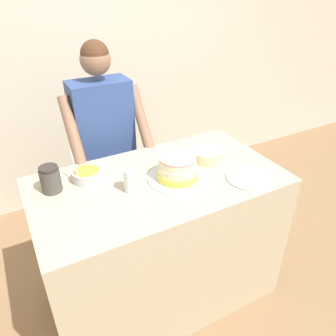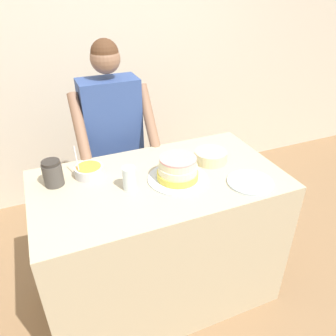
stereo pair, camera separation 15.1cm
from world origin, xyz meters
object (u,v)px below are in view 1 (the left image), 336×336
person_baker (104,136)px  drinking_glass (130,180)px  frosting_bowl_orange (87,175)px  stoneware_jar (50,179)px  ceramic_plate (248,178)px  cake (177,169)px  frosting_bowl_white (207,154)px

person_baker → drinking_glass: (-0.08, -0.68, 0.04)m
frosting_bowl_orange → drinking_glass: size_ratio=1.43×
drinking_glass → stoneware_jar: size_ratio=0.88×
ceramic_plate → stoneware_jar: bearing=157.9°
stoneware_jar → frosting_bowl_orange: bearing=4.8°
cake → ceramic_plate: bearing=-28.4°
frosting_bowl_white → stoneware_jar: size_ratio=1.37×
frosting_bowl_orange → frosting_bowl_white: (0.73, -0.12, 0.00)m
cake → stoneware_jar: 0.69m
person_baker → frosting_bowl_white: (0.48, -0.58, 0.02)m
drinking_glass → frosting_bowl_orange: bearing=129.3°
person_baker → frosting_bowl_orange: size_ratio=8.58×
ceramic_plate → person_baker: bearing=122.2°
frosting_bowl_orange → ceramic_plate: bearing=-27.7°
cake → ceramic_plate: size_ratio=1.33×
frosting_bowl_white → ceramic_plate: frosting_bowl_white is taller
frosting_bowl_orange → frosting_bowl_white: size_ratio=0.92×
frosting_bowl_orange → cake: bearing=-27.1°
person_baker → stoneware_jar: person_baker is taller
frosting_bowl_orange → drinking_glass: (0.18, -0.22, 0.03)m
person_baker → drinking_glass: person_baker is taller
frosting_bowl_orange → frosting_bowl_white: frosting_bowl_orange is taller
person_baker → ceramic_plate: size_ratio=6.24×
drinking_glass → person_baker: bearing=83.2°
frosting_bowl_white → ceramic_plate: size_ratio=0.79×
frosting_bowl_white → stoneware_jar: bearing=173.5°
frosting_bowl_orange → person_baker: bearing=60.7°
frosting_bowl_white → cake: bearing=-158.0°
person_baker → cake: size_ratio=4.68×
cake → frosting_bowl_white: (0.28, 0.11, -0.02)m
cake → stoneware_jar: (-0.66, 0.22, 0.01)m
drinking_glass → cake: bearing=-3.5°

